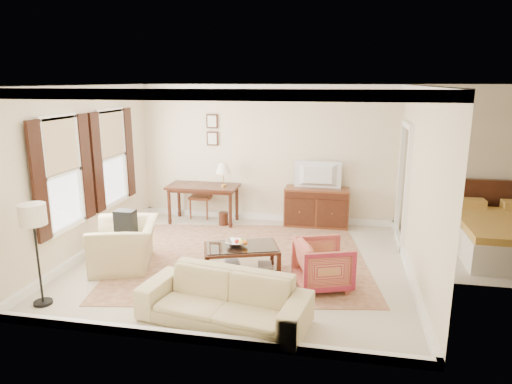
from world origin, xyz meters
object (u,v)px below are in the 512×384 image
(coffee_table, at_px, (241,253))
(club_armchair, at_px, (125,237))
(tv, at_px, (318,167))
(striped_armchair, at_px, (323,262))
(sofa, at_px, (224,291))
(writing_desk, at_px, (203,190))
(sideboard, at_px, (317,207))

(coffee_table, relative_size, club_armchair, 1.12)
(club_armchair, bearing_deg, coffee_table, 73.26)
(tv, distance_m, club_armchair, 4.07)
(striped_armchair, height_order, sofa, sofa)
(club_armchair, bearing_deg, striped_armchair, 69.56)
(striped_armchair, bearing_deg, coffee_table, 61.49)
(writing_desk, relative_size, striped_armchair, 1.91)
(sideboard, distance_m, club_armchair, 4.01)
(writing_desk, relative_size, club_armchair, 1.29)
(sofa, bearing_deg, striped_armchair, 56.84)
(striped_armchair, xyz_separation_m, sofa, (-1.17, -1.24, 0.03))
(writing_desk, xyz_separation_m, sofa, (1.50, -3.97, -0.29))
(striped_armchair, height_order, club_armchair, club_armchair)
(club_armchair, relative_size, sofa, 0.54)
(sideboard, height_order, coffee_table, sideboard)
(sideboard, xyz_separation_m, club_armchair, (-2.93, -2.74, 0.10))
(writing_desk, bearing_deg, striped_armchair, -45.58)
(striped_armchair, relative_size, sofa, 0.36)
(striped_armchair, distance_m, sofa, 1.70)
(tv, xyz_separation_m, sofa, (-0.89, -4.13, -0.85))
(striped_armchair, xyz_separation_m, club_armchair, (-3.21, 0.18, 0.11))
(tv, height_order, coffee_table, tv)
(writing_desk, height_order, sofa, sofa)
(sideboard, height_order, club_armchair, club_armchair)
(coffee_table, relative_size, striped_armchair, 1.66)
(writing_desk, distance_m, sofa, 4.25)
(writing_desk, xyz_separation_m, sideboard, (2.39, 0.19, -0.30))
(tv, distance_m, coffee_table, 3.01)
(coffee_table, bearing_deg, writing_desk, 119.00)
(writing_desk, bearing_deg, coffee_table, -61.00)
(writing_desk, distance_m, striped_armchair, 3.83)
(coffee_table, height_order, striped_armchair, striped_armchair)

